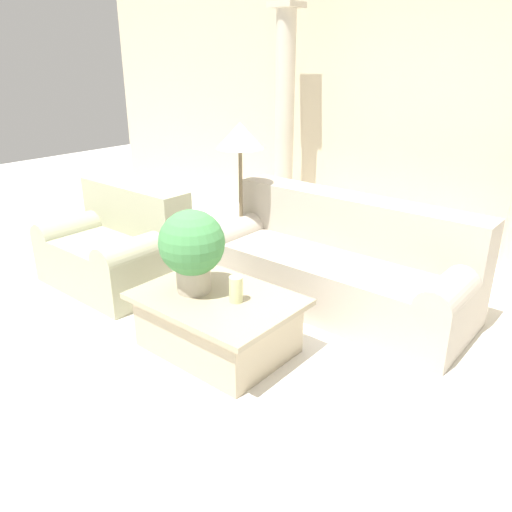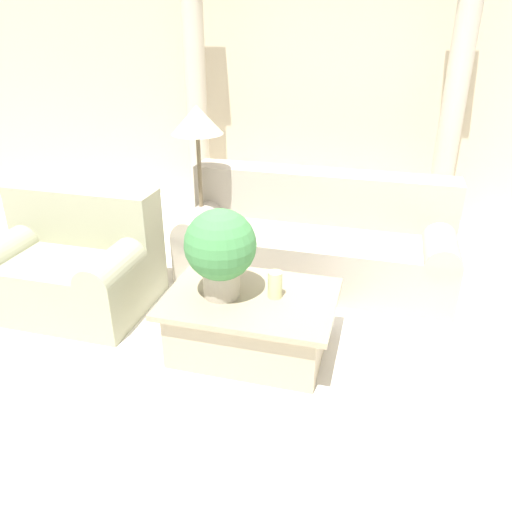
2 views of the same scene
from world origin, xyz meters
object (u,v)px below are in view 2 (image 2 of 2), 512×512
potted_plant (220,248)px  sofa_long (316,239)px  coffee_table (251,322)px  floor_lamp (197,127)px  loveseat (73,261)px

potted_plant → sofa_long: bearing=70.7°
coffee_table → potted_plant: potted_plant is taller
sofa_long → potted_plant: bearing=-109.3°
sofa_long → floor_lamp: (-1.03, -0.08, 0.93)m
sofa_long → floor_lamp: floor_lamp is taller
sofa_long → potted_plant: (-0.44, -1.26, 0.42)m
sofa_long → coffee_table: sofa_long is taller
loveseat → floor_lamp: bearing=48.9°
potted_plant → floor_lamp: floor_lamp is taller
potted_plant → coffee_table: bearing=11.2°
sofa_long → loveseat: size_ratio=1.86×
sofa_long → potted_plant: potted_plant is taller
loveseat → coffee_table: 1.58m
sofa_long → floor_lamp: 1.39m
floor_lamp → loveseat: bearing=-131.1°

